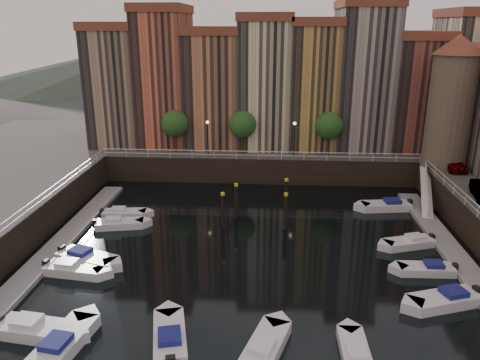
# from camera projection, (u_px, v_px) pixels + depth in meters

# --- Properties ---
(ground) EXTENTS (200.00, 200.00, 0.00)m
(ground) POSITION_uv_depth(u_px,v_px,m) (253.00, 246.00, 39.33)
(ground) COLOR black
(ground) RESTS_ON ground
(quay_far) EXTENTS (80.00, 20.00, 3.00)m
(quay_far) POSITION_uv_depth(u_px,v_px,m) (261.00, 150.00, 63.46)
(quay_far) COLOR black
(quay_far) RESTS_ON ground
(dock_left) EXTENTS (2.00, 28.00, 0.35)m
(dock_left) POSITION_uv_depth(u_px,v_px,m) (60.00, 243.00, 39.37)
(dock_left) COLOR gray
(dock_left) RESTS_ON ground
(dock_right) EXTENTS (2.00, 28.00, 0.35)m
(dock_right) POSITION_uv_depth(u_px,v_px,m) (455.00, 256.00, 37.28)
(dock_right) COLOR gray
(dock_right) RESTS_ON ground
(mountains) EXTENTS (145.00, 100.00, 18.00)m
(mountains) POSITION_uv_depth(u_px,v_px,m) (274.00, 59.00, 140.83)
(mountains) COLOR #2D382D
(mountains) RESTS_ON ground
(far_terrace) EXTENTS (48.70, 10.30, 17.50)m
(far_terrace) POSITION_uv_depth(u_px,v_px,m) (288.00, 82.00, 57.89)
(far_terrace) COLOR #96795F
(far_terrace) RESTS_ON quay_far
(corner_tower) EXTENTS (5.20, 5.20, 13.80)m
(corner_tower) POSITION_uv_depth(u_px,v_px,m) (452.00, 100.00, 48.54)
(corner_tower) COLOR #6B5B4C
(corner_tower) RESTS_ON quay_right
(promenade_trees) EXTENTS (21.20, 3.20, 5.20)m
(promenade_trees) POSITION_uv_depth(u_px,v_px,m) (248.00, 125.00, 54.56)
(promenade_trees) COLOR black
(promenade_trees) RESTS_ON quay_far
(street_lamps) EXTENTS (10.36, 0.36, 4.18)m
(street_lamps) POSITION_uv_depth(u_px,v_px,m) (251.00, 132.00, 53.81)
(street_lamps) COLOR black
(street_lamps) RESTS_ON quay_far
(railings) EXTENTS (36.08, 34.04, 0.52)m
(railings) POSITION_uv_depth(u_px,v_px,m) (255.00, 184.00, 42.75)
(railings) COLOR white
(railings) RESTS_ON ground
(gangway) EXTENTS (2.78, 8.32, 3.73)m
(gangway) POSITION_uv_depth(u_px,v_px,m) (426.00, 189.00, 47.08)
(gangway) COLOR white
(gangway) RESTS_ON ground
(mooring_pilings) EXTENTS (6.15, 4.71, 3.78)m
(mooring_pilings) POSITION_uv_depth(u_px,v_px,m) (258.00, 205.00, 43.64)
(mooring_pilings) COLOR black
(mooring_pilings) RESTS_ON ground
(boat_left_0) EXTENTS (5.29, 2.51, 1.19)m
(boat_left_0) POSITION_uv_depth(u_px,v_px,m) (36.00, 329.00, 27.88)
(boat_left_0) COLOR silver
(boat_left_0) RESTS_ON ground
(boat_left_1) EXTENTS (4.87, 2.30, 1.10)m
(boat_left_1) POSITION_uv_depth(u_px,v_px,m) (74.00, 269.00, 34.80)
(boat_left_1) COLOR silver
(boat_left_1) RESTS_ON ground
(boat_left_2) EXTENTS (5.25, 3.43, 1.18)m
(boat_left_2) POSITION_uv_depth(u_px,v_px,m) (86.00, 258.00, 36.39)
(boat_left_2) COLOR silver
(boat_left_2) RESTS_ON ground
(boat_left_3) EXTENTS (4.63, 2.43, 1.04)m
(boat_left_3) POSITION_uv_depth(u_px,v_px,m) (119.00, 224.00, 42.80)
(boat_left_3) COLOR silver
(boat_left_3) RESTS_ON ground
(boat_left_4) EXTENTS (4.43, 1.99, 1.00)m
(boat_left_4) POSITION_uv_depth(u_px,v_px,m) (123.00, 213.00, 45.17)
(boat_left_4) COLOR silver
(boat_left_4) RESTS_ON ground
(boat_right_1) EXTENTS (5.19, 3.32, 1.17)m
(boat_right_1) POSITION_uv_depth(u_px,v_px,m) (446.00, 300.00, 30.91)
(boat_right_1) COLOR silver
(boat_right_1) RESTS_ON ground
(boat_right_2) EXTENTS (4.33, 1.66, 0.99)m
(boat_right_2) POSITION_uv_depth(u_px,v_px,m) (427.00, 269.00, 34.89)
(boat_right_2) COLOR silver
(boat_right_2) RESTS_ON ground
(boat_right_3) EXTENTS (4.59, 2.89, 1.03)m
(boat_right_3) POSITION_uv_depth(u_px,v_px,m) (410.00, 243.00, 39.11)
(boat_right_3) COLOR silver
(boat_right_3) RESTS_ON ground
(boat_right_4) EXTENTS (5.18, 2.50, 1.16)m
(boat_right_4) POSITION_uv_depth(u_px,v_px,m) (387.00, 206.00, 46.93)
(boat_right_4) COLOR silver
(boat_right_4) RESTS_ON ground
(boat_near_0) EXTENTS (2.67, 5.39, 1.21)m
(boat_near_0) POSITION_uv_depth(u_px,v_px,m) (63.00, 344.00, 26.62)
(boat_near_0) COLOR silver
(boat_near_0) RESTS_ON ground
(boat_near_1) EXTENTS (2.91, 5.22, 1.17)m
(boat_near_1) POSITION_uv_depth(u_px,v_px,m) (170.00, 338.00, 27.14)
(boat_near_1) COLOR silver
(boat_near_1) RESTS_ON ground
(boat_near_2) EXTENTS (3.11, 5.04, 1.13)m
(boat_near_2) POSITION_uv_depth(u_px,v_px,m) (265.00, 348.00, 26.34)
(boat_near_2) COLOR silver
(boat_near_2) RESTS_ON ground
(boat_near_3) EXTENTS (1.56, 4.20, 0.96)m
(boat_near_3) POSITION_uv_depth(u_px,v_px,m) (355.00, 352.00, 26.04)
(boat_near_3) COLOR silver
(boat_near_3) RESTS_ON ground
(car_a) EXTENTS (2.50, 4.83, 1.57)m
(car_a) POSITION_uv_depth(u_px,v_px,m) (451.00, 163.00, 49.37)
(car_a) COLOR gray
(car_a) RESTS_ON quay_right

